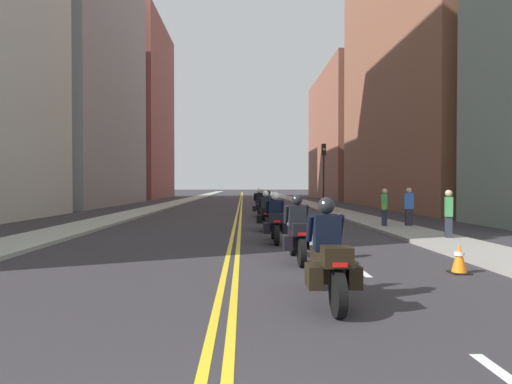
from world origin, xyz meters
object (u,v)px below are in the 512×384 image
object	(u,v)px
motorcycle_5	(259,205)
pedestrian_1	(449,215)
motorcycle_0	(328,261)
traffic_cone_0	(338,216)
traffic_light_near	(324,165)
motorcycle_2	(275,222)
pedestrian_0	(384,208)
motorcycle_3	(266,215)
motorcycle_4	(268,209)
traffic_cone_1	(459,258)
motorcycle_1	(298,234)
motorcycle_6	(263,203)
pedestrian_2	(409,207)

from	to	relation	value
motorcycle_5	pedestrian_1	bearing A→B (deg)	-60.76
motorcycle_0	traffic_cone_0	bearing A→B (deg)	75.76
traffic_cone_0	traffic_light_near	world-z (taller)	traffic_light_near
motorcycle_2	pedestrian_0	world-z (taller)	pedestrian_0
traffic_cone_0	pedestrian_1	distance (m)	6.58
traffic_light_near	pedestrian_0	bearing A→B (deg)	-88.47
motorcycle_3	motorcycle_4	xyz separation A→B (m)	(0.33, 3.73, 0.01)
motorcycle_0	pedestrian_1	xyz separation A→B (m)	(5.38, 6.73, 0.20)
traffic_cone_1	motorcycle_5	bearing A→B (deg)	103.00
motorcycle_1	motorcycle_5	distance (m)	13.97
traffic_cone_0	traffic_light_near	xyz separation A→B (m)	(1.13, 8.97, 2.90)
traffic_cone_0	pedestrian_1	size ratio (longest dim) A/B	0.45
traffic_cone_1	motorcycle_1	bearing A→B (deg)	156.51
traffic_light_near	motorcycle_6	bearing A→B (deg)	-174.65
motorcycle_4	motorcycle_6	bearing A→B (deg)	92.21
motorcycle_2	motorcycle_3	bearing A→B (deg)	92.10
traffic_cone_0	pedestrian_0	bearing A→B (deg)	-58.45
motorcycle_1	traffic_cone_0	xyz separation A→B (m)	(3.22, 9.54, -0.28)
pedestrian_0	motorcycle_3	bearing A→B (deg)	-58.47
pedestrian_0	pedestrian_1	world-z (taller)	pedestrian_0
motorcycle_2	pedestrian_0	xyz separation A→B (m)	(4.93, 4.03, 0.22)
pedestrian_1	traffic_cone_0	bearing A→B (deg)	-140.60
motorcycle_3	traffic_cone_0	distance (m)	4.63
motorcycle_5	traffic_cone_1	world-z (taller)	motorcycle_5
motorcycle_2	motorcycle_5	bearing A→B (deg)	90.96
motorcycle_1	traffic_cone_1	bearing A→B (deg)	-24.02
motorcycle_6	pedestrian_0	world-z (taller)	pedestrian_0
traffic_cone_1	traffic_cone_0	bearing A→B (deg)	89.67
motorcycle_4	motorcycle_6	distance (m)	7.74
motorcycle_0	motorcycle_1	bearing A→B (deg)	89.78
motorcycle_6	traffic_cone_1	distance (m)	19.73
traffic_cone_0	pedestrian_0	world-z (taller)	pedestrian_0
motorcycle_6	pedestrian_0	xyz separation A→B (m)	(4.59, -10.90, 0.23)
motorcycle_3	traffic_cone_1	size ratio (longest dim) A/B	3.30
motorcycle_4	traffic_light_near	xyz separation A→B (m)	(4.41, 8.14, 2.62)
motorcycle_1	traffic_light_near	world-z (taller)	traffic_light_near
motorcycle_3	traffic_light_near	xyz separation A→B (m)	(4.73, 11.87, 2.63)
motorcycle_5	traffic_light_near	bearing A→B (deg)	44.60
motorcycle_0	motorcycle_4	distance (m)	13.76
motorcycle_1	motorcycle_3	size ratio (longest dim) A/B	1.02
motorcycle_0	motorcycle_2	size ratio (longest dim) A/B	1.04
traffic_cone_0	motorcycle_0	bearing A→B (deg)	-103.99
motorcycle_2	motorcycle_3	world-z (taller)	motorcycle_2
motorcycle_0	traffic_light_near	bearing A→B (deg)	78.52
motorcycle_6	traffic_cone_0	world-z (taller)	motorcycle_6
traffic_light_near	pedestrian_2	bearing A→B (deg)	-83.27
motorcycle_5	pedestrian_2	size ratio (longest dim) A/B	1.28
motorcycle_4	traffic_light_near	distance (m)	9.62
pedestrian_2	motorcycle_5	bearing A→B (deg)	-37.80
motorcycle_5	traffic_cone_1	xyz separation A→B (m)	(3.54, -15.33, -0.34)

